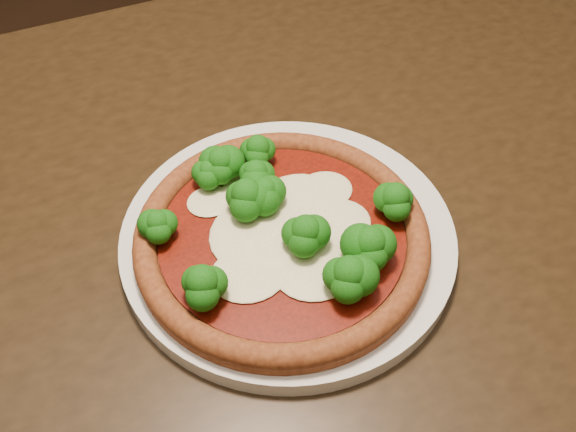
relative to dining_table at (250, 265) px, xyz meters
name	(u,v)px	position (x,y,z in m)	size (l,w,h in m)	color
floor	(198,409)	(-0.08, 0.18, -0.66)	(4.00, 4.00, 0.00)	black
dining_table	(250,265)	(0.00, 0.00, 0.00)	(1.30, 0.87, 0.75)	black
plate	(288,237)	(0.02, -0.05, 0.10)	(0.32, 0.32, 0.02)	silver
pizza	(281,230)	(0.01, -0.06, 0.13)	(0.27, 0.27, 0.06)	brown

